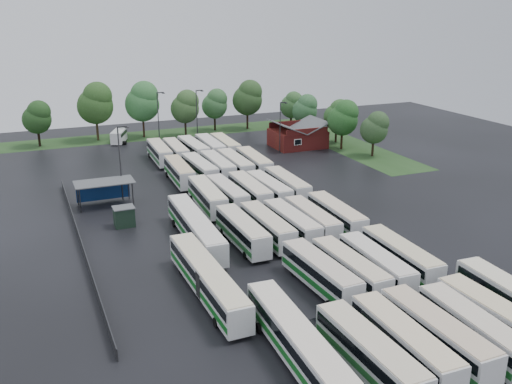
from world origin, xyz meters
name	(u,v)px	position (x,y,z in m)	size (l,w,h in m)	color
ground	(279,242)	(0.00, 0.00, 0.00)	(160.00, 160.00, 0.00)	black
brick_building	(298,138)	(24.00, 42.77, 1.87)	(10.07, 8.60, 5.39)	maroon
wash_shed	(104,185)	(-17.20, 22.02, 2.99)	(8.20, 4.20, 3.58)	#2D2D30
utility_hut	(124,216)	(-16.20, 12.60, 1.32)	(2.70, 2.20, 2.62)	black
grass_strip_north	(164,134)	(2.00, 64.80, 0.01)	(80.00, 10.00, 0.01)	#22421A
grass_strip_east	(340,142)	(34.00, 42.80, 0.01)	(10.00, 50.00, 0.01)	#22421A
west_fence	(81,242)	(-22.20, 8.00, 0.60)	(0.10, 50.00, 1.20)	#2D2D30
bus_r0c0	(370,354)	(-4.54, -26.09, 1.85)	(2.83, 12.12, 3.36)	silver
bus_r0c1	(404,343)	(-1.20, -25.85, 1.84)	(2.74, 12.05, 3.34)	silver
bus_r0c2	(436,334)	(2.03, -25.84, 1.85)	(2.71, 12.11, 3.36)	silver
bus_r0c3	(472,329)	(5.34, -26.30, 1.78)	(2.85, 11.70, 3.24)	silver
bus_r0c4	(496,319)	(8.26, -25.91, 1.83)	(2.89, 12.03, 3.33)	silver
bus_r1c1	(320,273)	(-1.26, -12.39, 1.81)	(3.00, 11.90, 3.28)	silver
bus_r1c2	(350,269)	(1.97, -12.67, 1.76)	(2.73, 11.56, 3.20)	silver
bus_r1c3	(376,264)	(5.10, -12.70, 1.75)	(2.72, 11.50, 3.19)	silver
bus_r1c4	(401,256)	(8.53, -12.21, 1.81)	(2.80, 11.87, 3.29)	silver
bus_r2c0	(242,231)	(-4.40, 0.95, 1.82)	(2.61, 11.90, 3.31)	silver
bus_r2c1	(267,226)	(-1.06, 1.23, 1.78)	(2.61, 11.66, 3.24)	silver
bus_r2c2	(292,223)	(2.15, 1.07, 1.76)	(2.66, 11.57, 3.21)	silver
bus_r2c3	(312,220)	(5.07, 1.25, 1.75)	(2.59, 11.46, 3.18)	silver
bus_r2c4	(336,215)	(8.60, 1.31, 1.80)	(2.85, 11.82, 3.27)	silver
bus_r3c0	(207,197)	(-4.29, 14.61, 1.85)	(3.07, 12.15, 3.36)	silver
bus_r3c1	(227,194)	(-1.21, 14.98, 1.75)	(2.66, 11.47, 3.18)	silver
bus_r3c2	(250,191)	(2.15, 14.70, 1.81)	(2.69, 11.85, 3.29)	silver
bus_r3c3	(269,189)	(5.09, 14.59, 1.75)	(2.69, 11.49, 3.18)	silver
bus_r3c4	(287,185)	(8.30, 15.13, 1.80)	(2.75, 11.82, 3.28)	silver
bus_r4c0	(179,172)	(-4.55, 28.20, 1.81)	(2.98, 11.91, 3.29)	silver
bus_r4c1	(200,169)	(-1.02, 28.59, 1.81)	(2.86, 11.89, 3.29)	silver
bus_r4c2	(218,167)	(2.12, 28.73, 1.83)	(2.71, 12.00, 3.33)	silver
bus_r4c3	(235,165)	(5.15, 28.54, 1.86)	(2.76, 12.16, 3.37)	silver
bus_r4c4	(254,163)	(8.57, 28.61, 1.85)	(3.17, 12.20, 3.36)	silver
bus_r5c0	(160,152)	(-4.44, 41.88, 1.80)	(2.92, 11.87, 3.28)	silver
bus_r5c1	(176,151)	(-1.40, 41.81, 1.75)	(2.78, 11.51, 3.18)	silver
bus_r5c2	(193,149)	(1.92, 41.74, 1.83)	(2.85, 12.00, 3.32)	silver
bus_r5c3	(210,148)	(5.18, 41.73, 1.85)	(2.87, 12.11, 3.35)	silver
bus_r5c4	(225,146)	(8.21, 41.89, 1.80)	(2.86, 11.81, 3.27)	silver
artic_bus_west_a	(301,346)	(-8.96, -23.15, 1.84)	(3.24, 17.92, 3.31)	silver
artic_bus_west_b	(195,228)	(-9.24, 3.98, 1.86)	(3.07, 18.18, 3.36)	silver
artic_bus_west_c	(207,279)	(-12.11, -9.35, 1.84)	(2.77, 17.95, 3.32)	silver
minibus	(119,136)	(-8.59, 60.19, 1.45)	(4.31, 6.39, 2.62)	white
tree_north_0	(38,117)	(-23.77, 63.07, 6.02)	(5.67, 5.66, 9.37)	black
tree_north_1	(96,103)	(-12.08, 64.27, 7.91)	(7.42, 7.42, 12.30)	#3C2C1A
tree_north_2	(143,101)	(-2.49, 63.38, 7.78)	(7.30, 7.30, 12.09)	#311E15
tree_north_3	(186,106)	(6.15, 60.94, 6.51)	(6.11, 6.11, 10.12)	black
tree_north_4	(215,104)	(13.96, 64.17, 6.11)	(5.74, 5.74, 9.50)	black
tree_north_5	(248,97)	(21.42, 62.79, 7.24)	(6.79, 6.79, 11.25)	black
tree_north_6	(292,104)	(32.17, 62.12, 5.22)	(4.91, 4.91, 8.13)	black
tree_east_0	(375,127)	(33.94, 30.54, 5.51)	(5.21, 5.17, 8.57)	black
tree_east_1	(344,117)	(31.29, 37.49, 6.35)	(5.96, 5.96, 9.87)	black
tree_east_2	(338,115)	(33.31, 43.10, 5.79)	(5.44, 5.44, 9.01)	#322016
tree_east_3	(306,109)	(30.48, 52.00, 5.78)	(5.43, 5.43, 8.99)	black
tree_east_4	(292,105)	(30.97, 59.48, 5.46)	(5.13, 5.13, 8.50)	black
lamp_post_ne	(281,124)	(18.74, 39.68, 5.70)	(1.51, 0.29, 9.81)	#2D2D30
lamp_post_nw	(121,157)	(-14.33, 23.48, 6.34)	(1.68, 0.33, 10.91)	#2D2D30
lamp_post_back_w	(159,115)	(-1.34, 54.22, 6.30)	(1.67, 0.33, 10.86)	#2D2D30
lamp_post_back_e	(197,112)	(6.81, 54.60, 6.26)	(1.66, 0.32, 10.79)	#2D2D30
puddle_0	(325,329)	(-4.44, -19.13, 0.00)	(4.06, 4.06, 0.01)	black
puddle_1	(501,324)	(10.54, -24.48, 0.00)	(2.93, 2.93, 0.01)	black
puddle_2	(211,240)	(-7.46, 3.76, 0.00)	(5.35, 5.35, 0.01)	black
puddle_3	(332,247)	(5.15, -3.73, 0.00)	(4.61, 4.61, 0.01)	black
puddle_4	(485,296)	(13.01, -20.00, 0.00)	(3.87, 3.87, 0.01)	black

